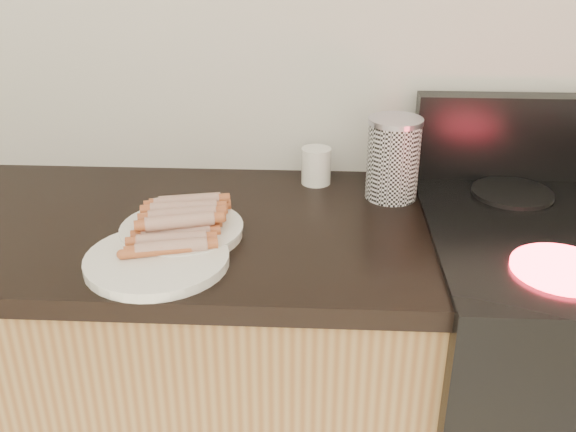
# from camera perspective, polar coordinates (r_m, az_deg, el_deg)

# --- Properties ---
(wall_back) EXTENTS (4.00, 0.04, 2.60)m
(wall_back) POSITION_cam_1_polar(r_m,az_deg,el_deg) (1.53, -3.78, 18.28)
(wall_back) COLOR silver
(wall_back) RESTS_ON ground
(stove) EXTENTS (0.76, 0.65, 0.91)m
(stove) POSITION_cam_1_polar(r_m,az_deg,el_deg) (1.68, 24.24, -15.18)
(stove) COLOR black
(stove) RESTS_ON floor
(burner_near_left) EXTENTS (0.18, 0.18, 0.01)m
(burner_near_left) POSITION_cam_1_polar(r_m,az_deg,el_deg) (1.24, 23.21, -4.34)
(burner_near_left) COLOR #FF1E2D
(burner_near_left) RESTS_ON stove
(burner_far_left) EXTENTS (0.18, 0.18, 0.01)m
(burner_far_left) POSITION_cam_1_polar(r_m,az_deg,el_deg) (1.53, 19.29, 1.95)
(burner_far_left) COLOR black
(burner_far_left) RESTS_ON stove
(main_plate) EXTENTS (0.30, 0.30, 0.02)m
(main_plate) POSITION_cam_1_polar(r_m,az_deg,el_deg) (1.30, -9.39, -1.42)
(main_plate) COLOR white
(main_plate) RESTS_ON counter_slab
(side_plate) EXTENTS (0.34, 0.34, 0.02)m
(side_plate) POSITION_cam_1_polar(r_m,az_deg,el_deg) (1.21, -11.55, -3.85)
(side_plate) COLOR white
(side_plate) RESTS_ON counter_slab
(hotdog_pile) EXTENTS (0.13, 0.27, 0.05)m
(hotdog_pile) POSITION_cam_1_polar(r_m,az_deg,el_deg) (1.29, -9.48, -0.23)
(hotdog_pile) COLOR maroon
(hotdog_pile) RESTS_ON main_plate
(plain_sausages) EXTENTS (0.12, 0.05, 0.02)m
(plain_sausages) POSITION_cam_1_polar(r_m,az_deg,el_deg) (1.20, -11.63, -3.06)
(plain_sausages) COLOR #CA6947
(plain_sausages) RESTS_ON side_plate
(canister) EXTENTS (0.12, 0.12, 0.19)m
(canister) POSITION_cam_1_polar(r_m,az_deg,el_deg) (1.45, 9.32, 5.07)
(canister) COLOR white
(canister) RESTS_ON counter_slab
(mug) EXTENTS (0.09, 0.09, 0.09)m
(mug) POSITION_cam_1_polar(r_m,az_deg,el_deg) (1.53, 2.52, 4.47)
(mug) COLOR white
(mug) RESTS_ON counter_slab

